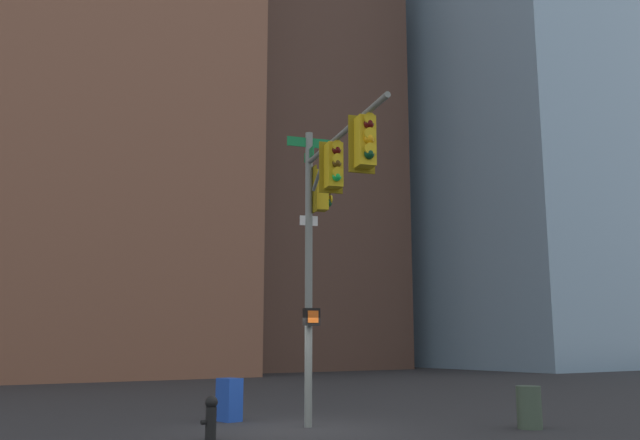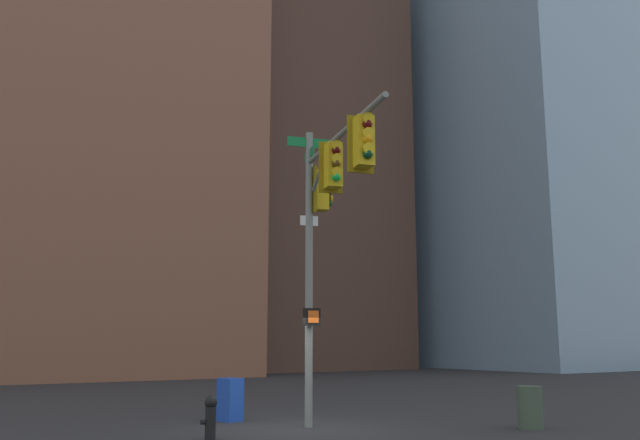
{
  "view_description": "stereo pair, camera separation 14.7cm",
  "coord_description": "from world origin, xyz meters",
  "px_view_note": "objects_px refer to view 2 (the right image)",
  "views": [
    {
      "loc": [
        8.33,
        13.67,
        1.94
      ],
      "look_at": [
        -0.09,
        0.79,
        4.72
      ],
      "focal_mm": 38.02,
      "sensor_mm": 36.0,
      "label": 1
    },
    {
      "loc": [
        8.21,
        13.75,
        1.94
      ],
      "look_at": [
        -0.09,
        0.79,
        4.72
      ],
      "focal_mm": 38.02,
      "sensor_mm": 36.0,
      "label": 2
    }
  ],
  "objects_px": {
    "fire_hydrant": "(211,416)",
    "newspaper_box": "(230,400)",
    "litter_bin": "(530,407)",
    "signal_pole_assembly": "(328,202)"
  },
  "relations": [
    {
      "from": "litter_bin",
      "to": "newspaper_box",
      "type": "distance_m",
      "value": 7.19
    },
    {
      "from": "newspaper_box",
      "to": "fire_hydrant",
      "type": "bearing_deg",
      "value": 46.73
    },
    {
      "from": "signal_pole_assembly",
      "to": "litter_bin",
      "type": "height_order",
      "value": "signal_pole_assembly"
    },
    {
      "from": "fire_hydrant",
      "to": "newspaper_box",
      "type": "bearing_deg",
      "value": -122.03
    },
    {
      "from": "signal_pole_assembly",
      "to": "fire_hydrant",
      "type": "relative_size",
      "value": 8.13
    },
    {
      "from": "signal_pole_assembly",
      "to": "fire_hydrant",
      "type": "distance_m",
      "value": 5.26
    },
    {
      "from": "litter_bin",
      "to": "newspaper_box",
      "type": "relative_size",
      "value": 0.9
    },
    {
      "from": "fire_hydrant",
      "to": "newspaper_box",
      "type": "relative_size",
      "value": 0.83
    },
    {
      "from": "signal_pole_assembly",
      "to": "fire_hydrant",
      "type": "height_order",
      "value": "signal_pole_assembly"
    },
    {
      "from": "fire_hydrant",
      "to": "litter_bin",
      "type": "bearing_deg",
      "value": 161.4
    }
  ]
}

